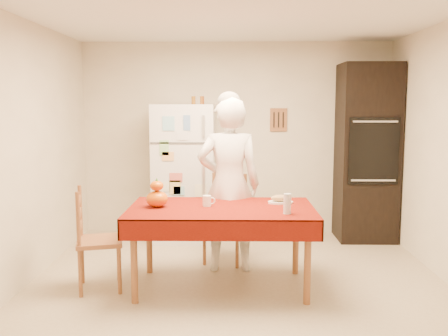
{
  "coord_description": "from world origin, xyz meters",
  "views": [
    {
      "loc": [
        -0.06,
        -4.3,
        1.71
      ],
      "look_at": [
        -0.13,
        0.2,
        1.13
      ],
      "focal_mm": 40.0,
      "sensor_mm": 36.0,
      "label": 1
    }
  ],
  "objects_px": {
    "coffee_mug": "(207,201)",
    "bread_plate": "(280,202)",
    "wine_glass": "(287,204)",
    "dining_table": "(221,215)",
    "chair_left": "(92,236)",
    "chair_far": "(227,215)",
    "seated_woman": "(229,185)",
    "oven_cabinet": "(367,153)",
    "pumpkin_lower": "(157,199)",
    "refrigerator": "(185,173)"
  },
  "relations": [
    {
      "from": "coffee_mug",
      "to": "bread_plate",
      "type": "xyz_separation_m",
      "value": [
        0.7,
        0.15,
        -0.04
      ]
    },
    {
      "from": "wine_glass",
      "to": "bread_plate",
      "type": "bearing_deg",
      "value": 91.76
    },
    {
      "from": "dining_table",
      "to": "chair_left",
      "type": "height_order",
      "value": "chair_left"
    },
    {
      "from": "chair_far",
      "to": "coffee_mug",
      "type": "bearing_deg",
      "value": -87.49
    },
    {
      "from": "wine_glass",
      "to": "chair_far",
      "type": "bearing_deg",
      "value": 116.32
    },
    {
      "from": "wine_glass",
      "to": "seated_woman",
      "type": "bearing_deg",
      "value": 123.52
    },
    {
      "from": "oven_cabinet",
      "to": "pumpkin_lower",
      "type": "height_order",
      "value": "oven_cabinet"
    },
    {
      "from": "chair_far",
      "to": "bread_plate",
      "type": "bearing_deg",
      "value": -34.7
    },
    {
      "from": "chair_left",
      "to": "seated_woman",
      "type": "relative_size",
      "value": 0.54
    },
    {
      "from": "chair_left",
      "to": "seated_woman",
      "type": "distance_m",
      "value": 1.43
    },
    {
      "from": "chair_far",
      "to": "bread_plate",
      "type": "xyz_separation_m",
      "value": [
        0.52,
        -0.62,
        0.26
      ]
    },
    {
      "from": "chair_left",
      "to": "wine_glass",
      "type": "xyz_separation_m",
      "value": [
        1.76,
        -0.19,
        0.34
      ]
    },
    {
      "from": "refrigerator",
      "to": "coffee_mug",
      "type": "height_order",
      "value": "refrigerator"
    },
    {
      "from": "oven_cabinet",
      "to": "chair_far",
      "type": "xyz_separation_m",
      "value": [
        -1.74,
        -0.91,
        -0.59
      ]
    },
    {
      "from": "refrigerator",
      "to": "coffee_mug",
      "type": "bearing_deg",
      "value": -77.52
    },
    {
      "from": "chair_left",
      "to": "wine_glass",
      "type": "bearing_deg",
      "value": -110.29
    },
    {
      "from": "refrigerator",
      "to": "pumpkin_lower",
      "type": "xyz_separation_m",
      "value": [
        -0.1,
        -1.67,
        -0.01
      ]
    },
    {
      "from": "refrigerator",
      "to": "chair_far",
      "type": "bearing_deg",
      "value": -57.96
    },
    {
      "from": "seated_woman",
      "to": "wine_glass",
      "type": "relative_size",
      "value": 10.06
    },
    {
      "from": "dining_table",
      "to": "chair_far",
      "type": "xyz_separation_m",
      "value": [
        0.04,
        0.82,
        -0.18
      ]
    },
    {
      "from": "refrigerator",
      "to": "chair_far",
      "type": "height_order",
      "value": "refrigerator"
    },
    {
      "from": "oven_cabinet",
      "to": "chair_left",
      "type": "bearing_deg",
      "value": -148.84
    },
    {
      "from": "dining_table",
      "to": "wine_glass",
      "type": "height_order",
      "value": "wine_glass"
    },
    {
      "from": "oven_cabinet",
      "to": "chair_left",
      "type": "height_order",
      "value": "oven_cabinet"
    },
    {
      "from": "wine_glass",
      "to": "refrigerator",
      "type": "bearing_deg",
      "value": 118.94
    },
    {
      "from": "dining_table",
      "to": "wine_glass",
      "type": "xyz_separation_m",
      "value": [
        0.57,
        -0.26,
        0.16
      ]
    },
    {
      "from": "coffee_mug",
      "to": "dining_table",
      "type": "bearing_deg",
      "value": -18.91
    },
    {
      "from": "dining_table",
      "to": "seated_woman",
      "type": "distance_m",
      "value": 0.55
    },
    {
      "from": "refrigerator",
      "to": "seated_woman",
      "type": "xyz_separation_m",
      "value": [
        0.56,
        -1.17,
        0.04
      ]
    },
    {
      "from": "refrigerator",
      "to": "coffee_mug",
      "type": "xyz_separation_m",
      "value": [
        0.36,
        -1.63,
        -0.04
      ]
    },
    {
      "from": "wine_glass",
      "to": "bread_plate",
      "type": "relative_size",
      "value": 0.73
    },
    {
      "from": "dining_table",
      "to": "chair_far",
      "type": "bearing_deg",
      "value": 87.2
    },
    {
      "from": "coffee_mug",
      "to": "bread_plate",
      "type": "distance_m",
      "value": 0.71
    },
    {
      "from": "refrigerator",
      "to": "pumpkin_lower",
      "type": "bearing_deg",
      "value": -93.29
    },
    {
      "from": "dining_table",
      "to": "pumpkin_lower",
      "type": "xyz_separation_m",
      "value": [
        -0.59,
        0.01,
        0.14
      ]
    },
    {
      "from": "dining_table",
      "to": "chair_far",
      "type": "height_order",
      "value": "chair_far"
    },
    {
      "from": "pumpkin_lower",
      "to": "bread_plate",
      "type": "height_order",
      "value": "pumpkin_lower"
    },
    {
      "from": "chair_left",
      "to": "coffee_mug",
      "type": "relative_size",
      "value": 9.5
    },
    {
      "from": "refrigerator",
      "to": "bread_plate",
      "type": "relative_size",
      "value": 7.08
    },
    {
      "from": "pumpkin_lower",
      "to": "bread_plate",
      "type": "relative_size",
      "value": 0.84
    },
    {
      "from": "oven_cabinet",
      "to": "dining_table",
      "type": "relative_size",
      "value": 1.29
    },
    {
      "from": "pumpkin_lower",
      "to": "seated_woman",
      "type": "bearing_deg",
      "value": 37.18
    },
    {
      "from": "oven_cabinet",
      "to": "wine_glass",
      "type": "height_order",
      "value": "oven_cabinet"
    },
    {
      "from": "oven_cabinet",
      "to": "seated_woman",
      "type": "bearing_deg",
      "value": -144.61
    },
    {
      "from": "refrigerator",
      "to": "dining_table",
      "type": "height_order",
      "value": "refrigerator"
    },
    {
      "from": "seated_woman",
      "to": "oven_cabinet",
      "type": "bearing_deg",
      "value": -145.7
    },
    {
      "from": "chair_far",
      "to": "wine_glass",
      "type": "xyz_separation_m",
      "value": [
        0.53,
        -1.08,
        0.34
      ]
    },
    {
      "from": "coffee_mug",
      "to": "pumpkin_lower",
      "type": "xyz_separation_m",
      "value": [
        -0.46,
        -0.04,
        0.03
      ]
    },
    {
      "from": "refrigerator",
      "to": "seated_woman",
      "type": "distance_m",
      "value": 1.3
    },
    {
      "from": "dining_table",
      "to": "bread_plate",
      "type": "relative_size",
      "value": 7.08
    }
  ]
}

